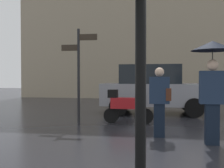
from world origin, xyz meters
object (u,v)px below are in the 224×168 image
object	(u,v)px
pedestrian_with_umbrella	(212,69)
street_signpost	(79,66)
pedestrian_with_bag	(160,98)
parked_scooter	(127,105)
parked_car_left	(154,89)

from	to	relation	value
pedestrian_with_umbrella	street_signpost	bearing A→B (deg)	98.67
street_signpost	pedestrian_with_bag	bearing A→B (deg)	-30.47
pedestrian_with_umbrella	pedestrian_with_bag	xyz separation A→B (m)	(-1.04, 0.54, -0.63)
pedestrian_with_bag	street_signpost	bearing A→B (deg)	-108.25
pedestrian_with_umbrella	street_signpost	distance (m)	3.90
pedestrian_with_bag	street_signpost	size ratio (longest dim) A/B	0.57
parked_scooter	street_signpost	bearing A→B (deg)	-176.04
parked_scooter	parked_car_left	xyz separation A→B (m)	(0.78, 2.40, 0.39)
parked_scooter	parked_car_left	distance (m)	2.55
parked_scooter	street_signpost	xyz separation A→B (m)	(-1.39, -0.30, 1.15)
pedestrian_with_umbrella	pedestrian_with_bag	world-z (taller)	pedestrian_with_umbrella
pedestrian_with_bag	parked_car_left	size ratio (longest dim) A/B	0.40
pedestrian_with_bag	pedestrian_with_umbrella	bearing A→B (deg)	74.84
pedestrian_with_umbrella	parked_scooter	distance (m)	3.14
parked_car_left	street_signpost	world-z (taller)	street_signpost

